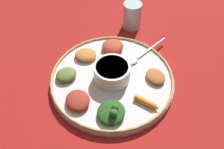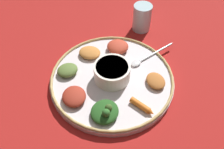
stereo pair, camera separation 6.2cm
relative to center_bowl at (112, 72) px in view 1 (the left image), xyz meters
The scene contains 13 objects.
ground_plane 0.04m from the center_bowl, ahead, with size 2.40×2.40×0.00m, color maroon.
platter 0.04m from the center_bowl, ahead, with size 0.36×0.36×0.02m, color silver.
platter_rim 0.02m from the center_bowl, ahead, with size 0.36×0.36×0.01m, color tan.
center_bowl is the anchor object (origin of this frame).
spoon 0.13m from the center_bowl, 113.92° to the left, with size 0.08×0.16×0.01m.
greens_pile 0.13m from the center_bowl, 20.69° to the right, with size 0.11×0.10×0.04m.
carrot_near_spoon 0.13m from the center_bowl, 24.56° to the left, with size 0.07×0.06×0.02m.
mound_beet 0.13m from the center_bowl, 66.08° to the right, with size 0.07×0.06×0.02m, color maroon.
mound_chickpea 0.13m from the center_bowl, 68.92° to the left, with size 0.06×0.05×0.02m, color #B2662D.
mound_berbere_red 0.12m from the center_bowl, 158.92° to the left, with size 0.07×0.06×0.03m, color #B73D28.
mound_collards 0.13m from the center_bowl, 111.08° to the right, with size 0.06×0.05×0.02m, color #567033.
mound_squash 0.12m from the center_bowl, 156.08° to the right, with size 0.07×0.06×0.02m, color #C67A38.
drinking_glass 0.27m from the center_bowl, 144.87° to the left, with size 0.06×0.06×0.10m.
Camera 1 is at (0.44, -0.16, 0.57)m, focal length 39.51 mm.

